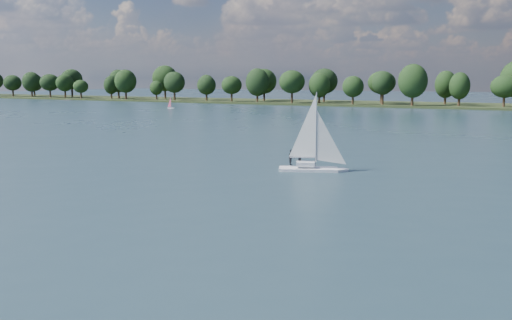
# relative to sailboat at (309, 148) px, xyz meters

# --- Properties ---
(ground) EXTENTS (700.00, 700.00, 0.00)m
(ground) POSITION_rel_sailboat_xyz_m (-5.23, 49.23, -2.58)
(ground) COLOR #233342
(ground) RESTS_ON ground
(far_shore) EXTENTS (660.00, 40.00, 1.50)m
(far_shore) POSITION_rel_sailboat_xyz_m (-5.23, 161.23, -2.58)
(far_shore) COLOR black
(far_shore) RESTS_ON ground
(sailboat) EXTENTS (7.24, 4.44, 9.24)m
(sailboat) POSITION_rel_sailboat_xyz_m (0.00, 0.00, 0.00)
(sailboat) COLOR silver
(sailboat) RESTS_ON ground
(dinghy_pink) EXTENTS (2.59, 1.17, 4.03)m
(dinghy_pink) POSITION_rel_sailboat_xyz_m (-93.77, 103.21, -1.62)
(dinghy_pink) COLOR white
(dinghy_pink) RESTS_ON ground
(pontoon) EXTENTS (4.31, 2.72, 0.50)m
(pontoon) POSITION_rel_sailboat_xyz_m (-178.27, 138.37, -2.58)
(pontoon) COLOR #4E5053
(pontoon) RESTS_ON ground
(treeline) EXTENTS (562.84, 73.99, 17.75)m
(treeline) POSITION_rel_sailboat_xyz_m (-19.00, 158.21, 5.41)
(treeline) COLOR black
(treeline) RESTS_ON ground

